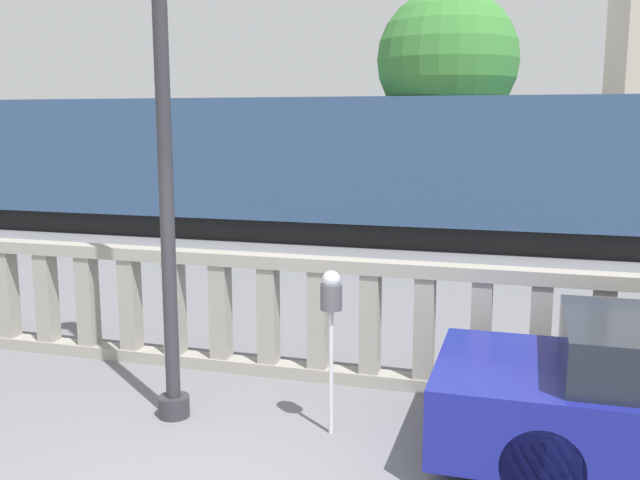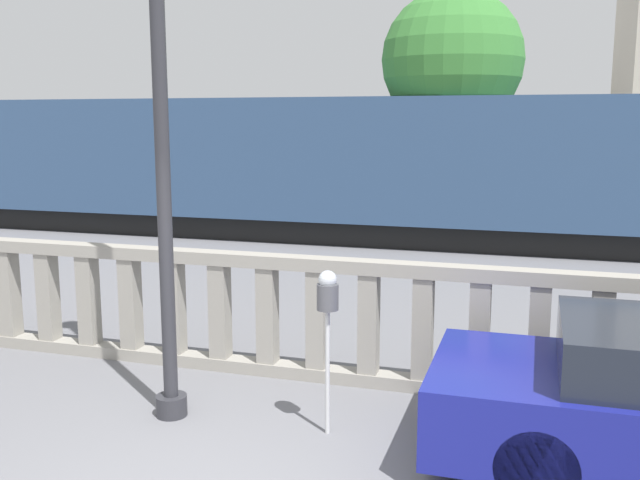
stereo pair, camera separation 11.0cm
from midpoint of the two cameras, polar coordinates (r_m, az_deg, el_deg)
The scene contains 6 objects.
balustrade at distance 7.70m, azimuth 0.17°, elevation -6.35°, with size 12.39×0.24×1.35m.
lamppost at distance 6.63m, azimuth -12.39°, elevation 16.87°, with size 0.32×0.32×6.75m.
parking_meter at distance 6.25m, azimuth 1.12°, elevation -4.94°, with size 0.19×0.19×1.50m.
train_near at distance 16.25m, azimuth 15.19°, elevation 5.50°, with size 27.71×2.80×3.87m.
train_far at distance 34.65m, azimuth 9.08°, elevation 7.73°, with size 29.99×2.98×3.88m.
tree_left at distance 16.50m, azimuth 10.73°, elevation 13.88°, with size 3.12×3.12×5.65m.
Camera 2 is at (2.20, -3.99, 2.79)m, focal length 40.00 mm.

